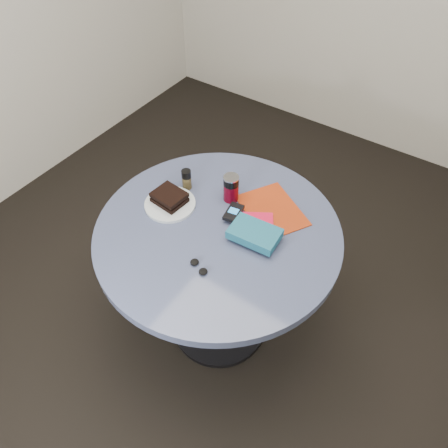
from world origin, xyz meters
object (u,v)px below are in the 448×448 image
Objects in this scene: table at (218,255)px; magazine at (272,210)px; soda_can at (231,188)px; plate at (170,204)px; novel at (255,234)px; red_book at (254,222)px; mp3_player at (234,212)px; pepper_grinder at (187,179)px; headphones at (199,267)px; sandwich at (169,197)px.

table is 3.50× the size of magazine.
plate is at bearing -137.03° from soda_can.
novel is (0.40, 0.03, 0.03)m from plate.
mp3_player is (-0.09, -0.01, 0.01)m from red_book.
pepper_grinder reaches higher than mp3_player.
mp3_player is at bearing 97.67° from headphones.
soda_can reaches higher than novel.
mp3_player is at bearing -102.22° from magazine.
sandwich reaches higher than magazine.
pepper_grinder is at bearing -136.41° from magazine.
soda_can is 1.13× the size of mp3_player.
soda_can reaches higher than sandwich.
pepper_grinder is (-0.20, -0.05, -0.01)m from soda_can.
novel is at bearing 67.58° from headphones.
plate is 0.36m from headphones.
magazine is (0.38, 0.21, -0.03)m from sandwich.
novel is at bearing 13.00° from table.
table is 0.29m from soda_can.
mp3_player is at bearing 17.76° from sandwich.
sandwich is 0.26m from soda_can.
red_book is (0.35, 0.11, 0.00)m from plate.
novel is (0.02, -0.18, 0.03)m from magazine.
mp3_player is (-0.11, -0.12, 0.02)m from magazine.
mp3_player is 1.16× the size of headphones.
mp3_player is (0.27, 0.09, -0.01)m from sandwich.
soda_can is 0.43× the size of magazine.
pepper_grinder is at bearing 152.86° from table.
plate is at bearing -50.79° from sandwich.
magazine is at bearing 29.90° from plate.
pepper_grinder is at bearing 93.70° from plate.
table is at bearing -27.14° from pepper_grinder.
magazine is at bearing 11.36° from soda_can.
pepper_grinder reaches higher than magazine.
headphones is at bearing -116.68° from novel.
plate is 0.40m from novel.
table is at bearing 104.81° from headphones.
soda_can is (0.20, 0.17, 0.03)m from sandwich.
table is 0.36m from pepper_grinder.
red_book is at bearing -70.57° from magazine.
plate is at bearing -118.99° from magazine.
mp3_player is at bearing 152.24° from novel.
magazine is 0.19m from novel.
pepper_grinder is at bearing 144.72° from red_book.
magazine is at bearing 46.67° from mp3_player.
pepper_grinder reaches higher than plate.
pepper_grinder is at bearing -166.52° from soda_can.
table is 10.50× the size of pepper_grinder.
plate is at bearing 179.94° from table.
plate is 2.30× the size of headphones.
headphones is at bearing -69.01° from magazine.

